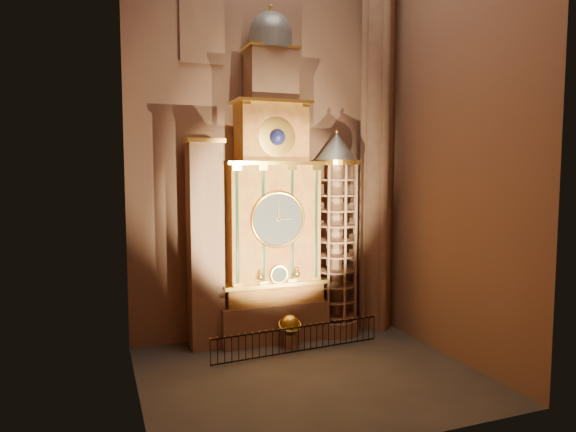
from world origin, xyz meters
name	(u,v)px	position (x,y,z in m)	size (l,w,h in m)	color
floor	(309,375)	(0.00, 0.00, 0.00)	(14.00, 14.00, 0.00)	#383330
wall_back	(265,126)	(0.00, 6.00, 11.00)	(22.00, 22.00, 0.00)	#875E49
wall_left	(132,107)	(-7.00, 0.00, 11.00)	(22.00, 22.00, 0.00)	#875E49
wall_right	(451,120)	(7.00, 0.00, 11.00)	(22.00, 22.00, 0.00)	#875E49
astronomical_clock	(271,210)	(0.00, 4.96, 6.68)	(5.60, 2.41, 16.70)	#8C634C
portrait_tower	(205,244)	(-3.40, 4.98, 5.15)	(1.80, 1.60, 10.20)	#8C634C
stair_turret	(336,236)	(3.50, 4.70, 5.27)	(2.50, 2.50, 10.80)	#8C634C
gothic_pier	(378,128)	(6.10, 5.00, 11.00)	(2.04, 2.04, 22.00)	#8C634C
stained_glass_window	(202,9)	(-3.20, 5.92, 16.50)	(2.20, 0.14, 5.20)	navy
celestial_globe	(290,328)	(0.39, 3.37, 0.99)	(1.22, 1.17, 1.65)	#8C634C
iron_railing	(298,340)	(0.51, 2.56, 0.66)	(8.63, 0.68, 1.22)	black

